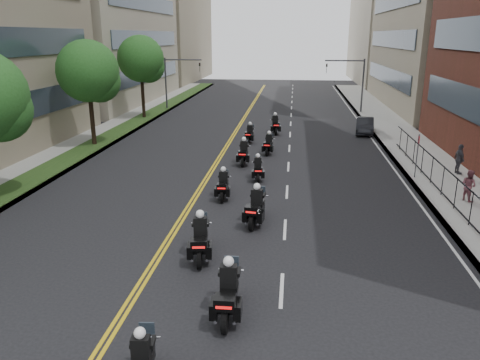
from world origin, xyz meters
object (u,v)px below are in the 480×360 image
object	(u,v)px
motorcycle_4	(223,186)
pedestrian_b	(469,185)
parked_sedan	(365,126)
motorcycle_7	(269,145)
motorcycle_6	(244,154)
motorcycle_3	(256,208)
pedestrian_c	(459,159)
motorcycle_5	(258,170)
motorcycle_9	(275,125)
motorcycle_8	(250,135)
motorcycle_2	(200,240)
motorcycle_1	(228,294)

from	to	relation	value
motorcycle_4	pedestrian_b	distance (m)	12.02
parked_sedan	pedestrian_b	size ratio (longest dim) A/B	2.58
motorcycle_7	pedestrian_b	distance (m)	13.59
motorcycle_4	motorcycle_6	xyz separation A→B (m)	(0.34, 6.62, 0.05)
motorcycle_6	parked_sedan	bearing A→B (deg)	49.52
motorcycle_3	pedestrian_c	world-z (taller)	pedestrian_c
motorcycle_4	pedestrian_c	bearing A→B (deg)	19.37
motorcycle_7	motorcycle_6	bearing A→B (deg)	-110.81
motorcycle_3	pedestrian_c	xyz separation A→B (m)	(11.16, 8.55, 0.31)
motorcycle_4	motorcycle_5	bearing A→B (deg)	62.86
motorcycle_6	motorcycle_9	xyz separation A→B (m)	(1.59, 9.95, 0.01)
motorcycle_8	pedestrian_c	world-z (taller)	pedestrian_c
motorcycle_4	motorcycle_8	xyz separation A→B (m)	(0.14, 12.89, -0.01)
parked_sedan	pedestrian_b	xyz separation A→B (m)	(2.60, -16.95, 0.27)
motorcycle_2	motorcycle_5	distance (m)	10.15
motorcycle_4	parked_sedan	distance (m)	19.91
parked_sedan	pedestrian_c	bearing A→B (deg)	-65.95
motorcycle_5	motorcycle_6	xyz separation A→B (m)	(-1.15, 3.29, 0.09)
motorcycle_6	parked_sedan	world-z (taller)	motorcycle_6
motorcycle_7	pedestrian_c	size ratio (longest dim) A/B	1.23
motorcycle_1	motorcycle_3	bearing A→B (deg)	86.85
motorcycle_9	motorcycle_2	bearing A→B (deg)	-101.68
parked_sedan	motorcycle_6	bearing A→B (deg)	-122.36
motorcycle_4	motorcycle_6	bearing A→B (deg)	84.12
motorcycle_1	motorcycle_9	xyz separation A→B (m)	(0.25, 26.87, -0.03)
pedestrian_c	motorcycle_7	bearing A→B (deg)	61.50
pedestrian_b	motorcycle_6	bearing A→B (deg)	31.42
motorcycle_6	motorcycle_4	bearing A→B (deg)	-93.77
motorcycle_7	motorcycle_8	size ratio (longest dim) A/B	1.00
motorcycle_1	pedestrian_b	size ratio (longest dim) A/B	1.63
motorcycle_3	motorcycle_5	bearing A→B (deg)	101.68
motorcycle_2	motorcycle_5	bearing A→B (deg)	74.57
motorcycle_1	motorcycle_8	world-z (taller)	motorcycle_1
motorcycle_1	motorcycle_9	bearing A→B (deg)	88.24
motorcycle_5	motorcycle_7	size ratio (longest dim) A/B	0.95
motorcycle_5	motorcycle_9	world-z (taller)	motorcycle_9
motorcycle_6	pedestrian_c	world-z (taller)	pedestrian_c
motorcycle_2	motorcycle_9	distance (m)	23.36
motorcycle_9	motorcycle_5	bearing A→B (deg)	-99.21
motorcycle_7	pedestrian_b	size ratio (longest dim) A/B	1.40
motorcycle_5	parked_sedan	xyz separation A→B (m)	(7.91, 14.22, 0.06)
motorcycle_3	motorcycle_9	world-z (taller)	motorcycle_3
motorcycle_8	motorcycle_9	bearing A→B (deg)	68.14
motorcycle_8	parked_sedan	world-z (taller)	motorcycle_8
pedestrian_b	pedestrian_c	size ratio (longest dim) A/B	0.88
motorcycle_1	pedestrian_c	bearing A→B (deg)	52.76
motorcycle_3	motorcycle_8	xyz separation A→B (m)	(-1.78, 16.08, -0.09)
pedestrian_c	parked_sedan	bearing A→B (deg)	8.53
motorcycle_7	pedestrian_c	world-z (taller)	pedestrian_c
motorcycle_9	motorcycle_8	bearing A→B (deg)	-123.30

